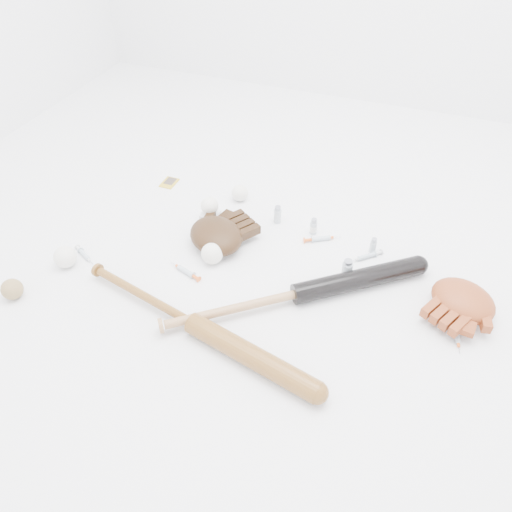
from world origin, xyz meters
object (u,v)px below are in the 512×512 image
(bat_dark, at_px, (297,294))
(pedestal, at_px, (210,217))
(bat_wood, at_px, (194,324))
(glove_dark, at_px, (216,235))

(bat_dark, bearing_deg, pedestal, 108.21)
(bat_wood, distance_m, pedestal, 0.56)
(glove_dark, distance_m, pedestal, 0.16)
(bat_dark, bearing_deg, bat_wood, -176.46)
(bat_wood, height_order, glove_dark, glove_dark)
(bat_dark, height_order, glove_dark, glove_dark)
(bat_wood, bearing_deg, glove_dark, 117.88)
(bat_wood, bearing_deg, pedestal, 122.95)
(glove_dark, relative_size, pedestal, 3.94)
(bat_dark, xyz_separation_m, bat_wood, (-0.26, -0.23, -0.00))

